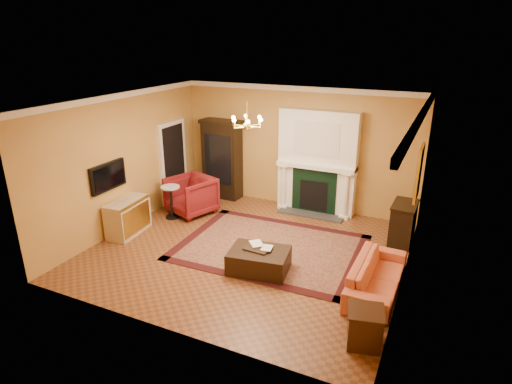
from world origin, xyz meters
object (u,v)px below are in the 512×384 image
Objects in this scene: china_cabinet at (222,161)px; wingback_armchair at (191,194)px; coral_sofa at (377,271)px; leather_ottoman at (259,260)px; commode at (128,217)px; pedestal_table at (171,200)px; console_table at (403,224)px; end_table at (365,328)px.

wingback_armchair is (-0.13, -1.35, -0.49)m from china_cabinet.
coral_sofa reaches higher than leather_ottoman.
commode is 3.28m from leather_ottoman.
commode is at bearing 167.15° from leather_ottoman.
china_cabinet is 1.91m from pedestal_table.
coral_sofa is at bearing -92.44° from console_table.
pedestal_table is 1.49× the size of end_table.
china_cabinet is 1.06× the size of coral_sofa.
console_table reaches higher than pedestal_table.
china_cabinet is 4.08m from leather_ottoman.
commode reaches higher than end_table.
wingback_armchair is 0.52m from pedestal_table.
commode is at bearing -102.64° from china_cabinet.
leather_ottoman is (2.90, -1.34, -0.25)m from pedestal_table.
coral_sofa is at bearing -12.31° from pedestal_table.
leather_ottoman is at bearing -132.45° from console_table.
console_table reaches higher than coral_sofa.
commode is 0.55× the size of coral_sofa.
wingback_armchair is 5.66m from end_table.
wingback_armchair reaches higher than leather_ottoman.
console_table is (5.51, 2.04, 0.04)m from commode.
china_cabinet is 2.50× the size of pedestal_table.
china_cabinet is 1.96× the size of wingback_armchair.
wingback_armchair reaches higher than commode.
end_table is 3.49m from console_table.
commode is 5.64m from end_table.
commode is 0.96× the size of leather_ottoman.
end_table is at bearing -11.27° from wingback_armchair.
coral_sofa is at bearing -29.80° from china_cabinet.
console_table is 0.80× the size of leather_ottoman.
pedestal_table is 0.93× the size of console_table.
pedestal_table is 0.77× the size of commode.
china_cabinet reaches higher than wingback_armchair.
china_cabinet is 5.45m from coral_sofa.
commode is at bearing -92.17° from wingback_armchair.
commode reaches higher than leather_ottoman.
china_cabinet is 1.85× the size of leather_ottoman.
wingback_armchair is 1.27× the size of pedestal_table.
china_cabinet is at bearing 77.34° from pedestal_table.
coral_sofa reaches higher than end_table.
commode is at bearing 91.03° from coral_sofa.
console_table reaches higher than leather_ottoman.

